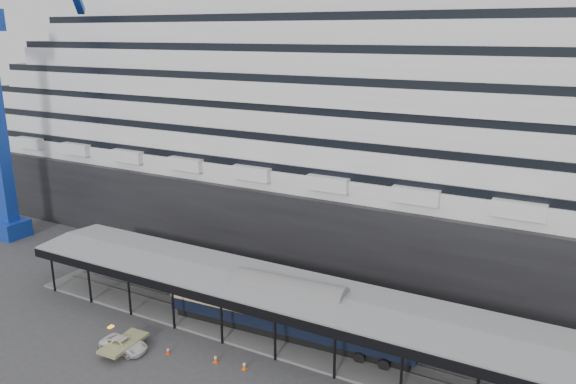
% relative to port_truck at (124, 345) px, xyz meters
% --- Properties ---
extents(ground, '(200.00, 200.00, 0.00)m').
position_rel_port_truck_xyz_m(ground, '(10.04, 4.53, -0.64)').
color(ground, '#38383A').
rests_on(ground, ground).
extents(cruise_ship, '(130.00, 30.00, 43.90)m').
position_rel_port_truck_xyz_m(cruise_ship, '(10.09, 36.53, 17.71)').
color(cruise_ship, black).
rests_on(cruise_ship, ground).
extents(platform_canopy, '(56.00, 9.18, 5.30)m').
position_rel_port_truck_xyz_m(platform_canopy, '(10.04, 9.53, 1.73)').
color(platform_canopy, slate).
rests_on(platform_canopy, ground).
extents(crane_blue, '(22.63, 19.19, 47.60)m').
position_rel_port_truck_xyz_m(crane_blue, '(-35.07, 15.15, 19.32)').
color(crane_blue, '#173DAD').
rests_on(crane_blue, ground).
extents(port_truck, '(4.66, 2.32, 1.27)m').
position_rel_port_truck_xyz_m(port_truck, '(0.00, 0.00, 0.00)').
color(port_truck, silver).
rests_on(port_truck, ground).
extents(pullman_carriage, '(25.25, 4.84, 24.64)m').
position_rel_port_truck_xyz_m(pullman_carriage, '(12.09, 9.53, 2.33)').
color(pullman_carriage, black).
rests_on(pullman_carriage, ground).
extents(traffic_cone_left, '(0.40, 0.40, 0.71)m').
position_rel_port_truck_xyz_m(traffic_cone_left, '(3.90, 1.53, -0.28)').
color(traffic_cone_left, '#F1370D').
rests_on(traffic_cone_left, ground).
extents(traffic_cone_mid, '(0.43, 0.43, 0.81)m').
position_rel_port_truck_xyz_m(traffic_cone_mid, '(8.51, 2.49, -0.23)').
color(traffic_cone_mid, '#F7490D').
rests_on(traffic_cone_mid, ground).
extents(traffic_cone_right, '(0.45, 0.45, 0.81)m').
position_rel_port_truck_xyz_m(traffic_cone_right, '(11.32, 2.83, -0.23)').
color(traffic_cone_right, '#F25E0D').
rests_on(traffic_cone_right, ground).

